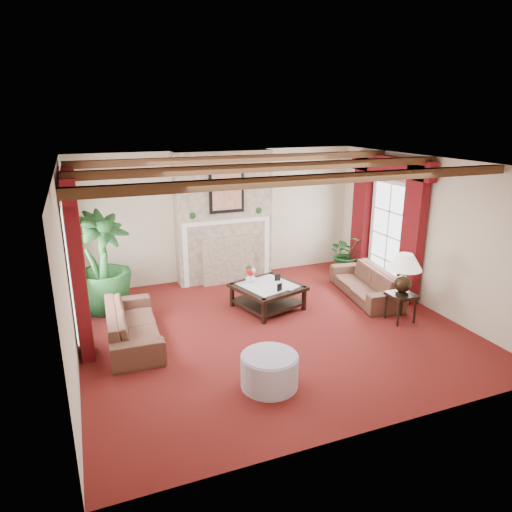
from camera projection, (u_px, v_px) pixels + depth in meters
name	position (u px, v px, depth m)	size (l,w,h in m)	color
floor	(272.00, 328.00, 7.54)	(6.00, 6.00, 0.00)	#480C0D
ceiling	(274.00, 163.00, 6.74)	(6.00, 6.00, 0.00)	white
back_wall	(221.00, 215.00, 9.58)	(6.00, 0.02, 2.70)	beige
left_wall	(67.00, 274.00, 6.10)	(0.02, 5.50, 2.70)	beige
right_wall	(426.00, 233.00, 8.18)	(0.02, 5.50, 2.70)	beige
ceiling_beams	(274.00, 167.00, 6.75)	(6.00, 3.00, 0.12)	#362211
fireplace	(222.00, 150.00, 9.00)	(2.00, 0.52, 2.70)	tan
french_door_left	(63.00, 203.00, 6.76)	(0.10, 1.10, 2.16)	white
french_door_right	(393.00, 182.00, 8.83)	(0.10, 1.10, 2.16)	white
curtains_left	(68.00, 174.00, 6.67)	(0.20, 2.40, 2.55)	#520A0F
curtains_right	(391.00, 160.00, 8.67)	(0.20, 2.40, 2.55)	#520A0F
sofa_left	(132.00, 319.00, 7.03)	(0.62, 1.93, 0.75)	black
sofa_right	(366.00, 279.00, 8.76)	(0.81, 1.94, 0.73)	black
potted_palm	(104.00, 284.00, 8.10)	(1.79, 2.06, 1.01)	black
small_plant	(346.00, 258.00, 10.09)	(0.90, 0.98, 0.69)	black
coffee_table	(268.00, 297.00, 8.28)	(1.07, 1.07, 0.44)	black
side_table	(400.00, 307.00, 7.76)	(0.42, 0.42, 0.50)	black
ottoman	(269.00, 371.00, 5.89)	(0.75, 0.75, 0.44)	#B3AAC1
table_lamp	(404.00, 273.00, 7.58)	(0.57, 0.57, 0.72)	black
flower_vase	(251.00, 278.00, 8.33)	(0.24, 0.24, 0.18)	silver
book	(284.00, 282.00, 7.98)	(0.21, 0.11, 0.30)	black
photo_frame_a	(280.00, 288.00, 7.91)	(0.11, 0.02, 0.15)	black
photo_frame_b	(277.00, 278.00, 8.40)	(0.11, 0.02, 0.14)	black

